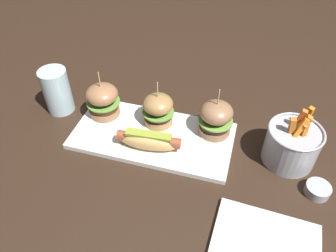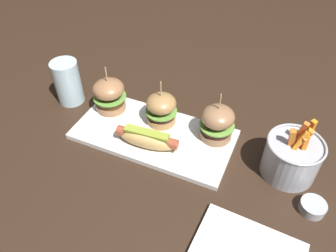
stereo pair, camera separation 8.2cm
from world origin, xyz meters
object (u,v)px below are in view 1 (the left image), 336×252
hot_dog (149,140)px  slider_left (103,100)px  platter_main (153,136)px  slider_right (216,118)px  slider_center (159,110)px  water_glass (57,91)px  fries_bucket (292,144)px  sauce_ramekin (318,190)px

hot_dog → slider_left: size_ratio=1.17×
platter_main → slider_right: 0.17m
slider_left → slider_center: (0.16, 0.01, -0.00)m
water_glass → slider_center: bearing=1.9°
hot_dog → fries_bucket: (0.34, 0.07, 0.01)m
hot_dog → fries_bucket: 0.35m
slider_left → hot_dog: bearing=-29.2°
sauce_ramekin → water_glass: (-0.70, 0.10, 0.05)m
platter_main → sauce_ramekin: (0.41, -0.07, 0.01)m
slider_left → sauce_ramekin: bearing=-10.7°
hot_dog → sauce_ramekin: hot_dog is taller
slider_center → water_glass: size_ratio=1.01×
slider_right → slider_center: bearing=-178.4°
water_glass → platter_main: bearing=-7.7°
slider_center → fries_bucket: bearing=-4.5°
slider_center → sauce_ramekin: 0.43m
fries_bucket → water_glass: bearing=178.4°
hot_dog → slider_left: bearing=150.8°
fries_bucket → sauce_ramekin: fries_bucket is taller
slider_left → fries_bucket: (0.50, -0.02, -0.01)m
sauce_ramekin → platter_main: bearing=171.0°
sauce_ramekin → fries_bucket: bearing=127.4°
hot_dog → slider_right: (0.15, 0.10, 0.02)m
hot_dog → slider_center: size_ratio=1.23×
hot_dog → slider_left: (-0.16, 0.09, 0.02)m
slider_right → water_glass: size_ratio=1.06×
hot_dog → water_glass: water_glass is taller
fries_bucket → sauce_ramekin: (0.07, -0.09, -0.04)m
platter_main → sauce_ramekin: bearing=-9.0°
sauce_ramekin → water_glass: 0.71m
hot_dog → fries_bucket: bearing=11.7°
slider_left → sauce_ramekin: (0.57, -0.11, -0.05)m
fries_bucket → slider_left: bearing=177.7°
fries_bucket → slider_center: bearing=175.5°
hot_dog → slider_center: slider_center is taller
hot_dog → slider_right: size_ratio=1.17×
slider_right → water_glass: 0.45m
slider_center → slider_right: bearing=1.6°
platter_main → slider_left: 0.17m
slider_left → sauce_ramekin: size_ratio=2.48×
hot_dog → slider_center: 0.10m
slider_center → sauce_ramekin: slider_center is taller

